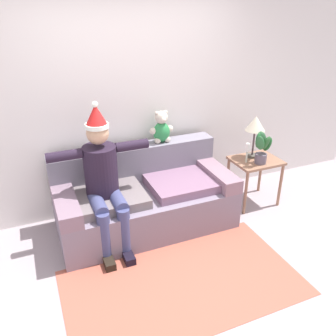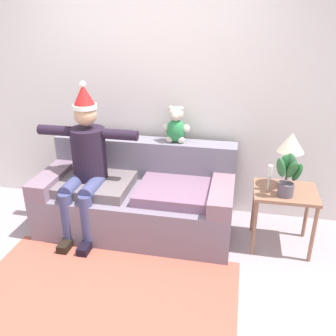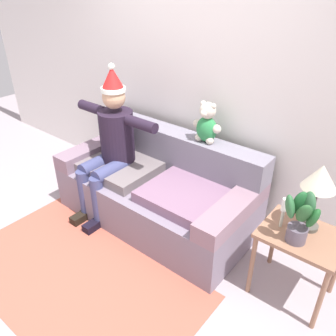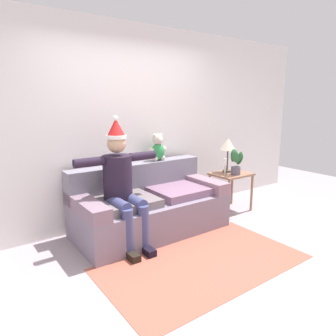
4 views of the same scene
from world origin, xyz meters
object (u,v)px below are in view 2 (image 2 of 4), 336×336
at_px(person_seated, 86,160).
at_px(side_table, 284,200).
at_px(candle_tall, 270,174).
at_px(couch, 138,196).
at_px(teddy_bear, 176,126).
at_px(potted_plant, 288,174).
at_px(table_lamp, 291,145).

xyz_separation_m(person_seated, side_table, (1.92, 0.08, -0.27)).
distance_m(person_seated, candle_tall, 1.76).
height_order(couch, side_table, couch).
relative_size(person_seated, teddy_bear, 3.99).
bearing_deg(side_table, person_seated, -177.61).
bearing_deg(potted_plant, person_seated, 179.34).
relative_size(couch, person_seated, 1.28).
distance_m(couch, person_seated, 0.67).
relative_size(side_table, candle_tall, 2.44).
bearing_deg(person_seated, table_lamp, 5.17).
bearing_deg(candle_tall, side_table, 7.10).
bearing_deg(couch, potted_plant, -7.58).
distance_m(potted_plant, candle_tall, 0.17).
height_order(side_table, potted_plant, potted_plant).
height_order(couch, candle_tall, couch).
xyz_separation_m(side_table, table_lamp, (0.00, 0.09, 0.51)).
distance_m(teddy_bear, side_table, 1.28).
distance_m(side_table, table_lamp, 0.51).
distance_m(person_seated, teddy_bear, 0.97).
bearing_deg(teddy_bear, side_table, -18.89).
xyz_separation_m(person_seated, potted_plant, (1.90, -0.02, 0.03)).
xyz_separation_m(table_lamp, candle_tall, (-0.16, -0.11, -0.25)).
bearing_deg(person_seated, couch, 19.55).
xyz_separation_m(side_table, candle_tall, (-0.16, -0.02, 0.25)).
bearing_deg(candle_tall, teddy_bear, 157.13).
xyz_separation_m(couch, candle_tall, (1.28, -0.11, 0.42)).
bearing_deg(person_seated, side_table, 2.39).
bearing_deg(side_table, teddy_bear, 161.11).
distance_m(couch, side_table, 1.45).
xyz_separation_m(couch, person_seated, (-0.47, -0.17, 0.44)).
distance_m(table_lamp, potted_plant, 0.28).
height_order(teddy_bear, table_lamp, teddy_bear).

